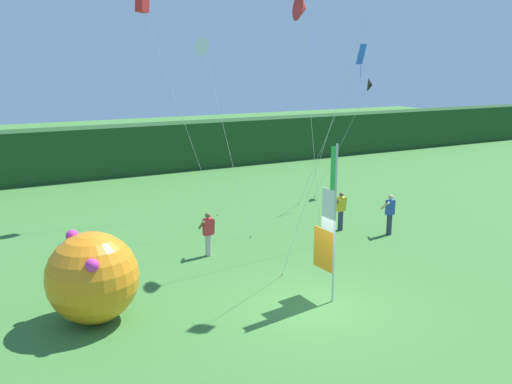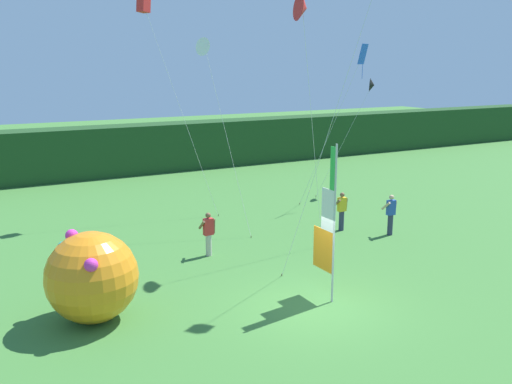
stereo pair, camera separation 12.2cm
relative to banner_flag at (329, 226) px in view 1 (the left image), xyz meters
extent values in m
plane|color=#3D7533|center=(-0.70, -0.31, -2.27)|extent=(120.00, 120.00, 0.00)
cube|color=#1E421E|center=(-0.70, 22.55, -0.71)|extent=(80.00, 2.40, 3.12)
cylinder|color=#B7B7BC|center=(0.00, -0.29, 0.10)|extent=(0.06, 0.06, 4.74)
cube|color=orange|center=(0.00, 0.22, -0.79)|extent=(0.02, 0.97, 1.26)
cube|color=white|center=(0.00, 0.04, 0.48)|extent=(0.02, 0.60, 1.26)
cube|color=green|center=(0.00, -0.15, 1.74)|extent=(0.02, 0.23, 1.26)
cylinder|color=#B7B2A3|center=(-1.51, 5.26, -1.87)|extent=(0.22, 0.22, 0.80)
cube|color=red|center=(-1.51, 5.26, -1.16)|extent=(0.36, 0.20, 0.62)
sphere|color=brown|center=(-1.51, 5.26, -0.72)|extent=(0.20, 0.20, 0.20)
cylinder|color=brown|center=(-1.74, 5.32, -1.07)|extent=(0.09, 0.48, 0.42)
cylinder|color=brown|center=(-1.28, 5.27, -1.17)|extent=(0.09, 0.14, 0.56)
cylinder|color=brown|center=(-5.73, 4.22, -1.81)|extent=(0.22, 0.22, 0.91)
cube|color=red|center=(-5.73, 4.22, -1.05)|extent=(0.36, 0.20, 0.61)
sphere|color=beige|center=(-5.73, 4.22, -0.63)|extent=(0.20, 0.20, 0.20)
cylinder|color=beige|center=(-5.96, 4.28, -0.98)|extent=(0.09, 0.48, 0.42)
cylinder|color=beige|center=(-5.50, 4.22, -1.07)|extent=(0.09, 0.14, 0.56)
cylinder|color=#2D334C|center=(6.14, 4.00, -1.84)|extent=(0.22, 0.22, 0.86)
cube|color=#284CA8|center=(6.14, 4.00, -1.10)|extent=(0.36, 0.20, 0.62)
sphere|color=tan|center=(6.14, 4.00, -0.67)|extent=(0.20, 0.20, 0.20)
cylinder|color=tan|center=(5.91, 4.06, -1.02)|extent=(0.09, 0.48, 0.42)
cylinder|color=tan|center=(6.37, 4.00, -1.11)|extent=(0.09, 0.14, 0.56)
cylinder|color=#2D334C|center=(4.78, 5.50, -1.85)|extent=(0.22, 0.22, 0.84)
cube|color=yellow|center=(4.78, 5.50, -1.13)|extent=(0.36, 0.20, 0.59)
sphere|color=brown|center=(4.78, 5.50, -0.71)|extent=(0.20, 0.20, 0.20)
cylinder|color=brown|center=(4.55, 5.56, -1.06)|extent=(0.09, 0.48, 0.42)
cylinder|color=brown|center=(5.01, 5.51, -1.16)|extent=(0.09, 0.14, 0.56)
sphere|color=orange|center=(-6.48, 1.89, -1.01)|extent=(2.52, 2.52, 2.52)
sphere|color=#23B2C6|center=(-7.00, 2.83, -0.35)|extent=(0.35, 0.35, 0.35)
sphere|color=#DB33A8|center=(-6.83, 2.38, 0.09)|extent=(0.35, 0.35, 0.35)
sphere|color=#DB33A8|center=(-6.69, 0.88, -0.30)|extent=(0.35, 0.35, 0.35)
cylinder|color=brown|center=(-0.22, 2.20, -2.23)|extent=(0.03, 0.03, 0.08)
cylinder|color=silver|center=(1.09, 1.58, 2.55)|extent=(2.63, 1.24, 9.64)
cylinder|color=brown|center=(7.42, 11.16, -2.23)|extent=(0.03, 0.03, 0.08)
cylinder|color=silver|center=(9.15, 11.11, 0.65)|extent=(3.46, 0.10, 5.84)
cone|color=black|center=(10.88, 11.06, 3.57)|extent=(0.65, 0.74, 0.72)
cylinder|color=brown|center=(0.92, 6.44, -2.23)|extent=(0.03, 0.03, 0.08)
cylinder|color=silver|center=(0.56, 7.79, 1.54)|extent=(0.72, 2.71, 7.62)
cone|color=white|center=(0.21, 9.13, 5.34)|extent=(0.69, 0.86, 0.79)
cylinder|color=brown|center=(5.73, 10.17, -2.23)|extent=(0.03, 0.03, 0.08)
cylinder|color=silver|center=(7.30, 9.83, 1.44)|extent=(3.14, 0.70, 7.42)
cube|color=blue|center=(8.86, 9.49, 5.15)|extent=(0.75, 0.53, 0.99)
cylinder|color=blue|center=(8.86, 9.49, 4.30)|extent=(0.02, 0.02, 0.70)
cylinder|color=brown|center=(2.83, 4.16, -2.23)|extent=(0.03, 0.03, 0.08)
cylinder|color=silver|center=(2.31, 4.22, 2.15)|extent=(1.04, 0.14, 8.83)
cone|color=red|center=(1.80, 4.28, 6.56)|extent=(0.61, 1.00, 0.97)
cylinder|color=brown|center=(1.17, 10.14, -2.23)|extent=(0.03, 0.03, 0.08)
cylinder|color=silver|center=(-0.04, 11.29, 2.49)|extent=(2.45, 2.32, 9.52)
cube|color=red|center=(-1.26, 12.44, 7.24)|extent=(0.66, 0.63, 0.71)
camera|label=1|loc=(-9.58, -12.70, 4.61)|focal=39.18mm
camera|label=2|loc=(-9.48, -12.76, 4.61)|focal=39.18mm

